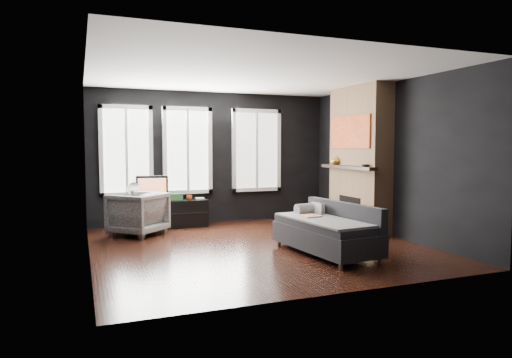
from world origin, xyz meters
name	(u,v)px	position (x,y,z in m)	size (l,w,h in m)	color
floor	(257,246)	(0.00, 0.00, 0.00)	(5.00, 5.00, 0.00)	black
ceiling	(257,74)	(0.00, 0.00, 2.70)	(5.00, 5.00, 0.00)	white
wall_back	(213,158)	(0.00, 2.50, 1.35)	(5.00, 0.02, 2.70)	black
wall_left	(87,164)	(-2.50, 0.00, 1.35)	(0.02, 5.00, 2.70)	black
wall_right	(389,160)	(2.50, 0.00, 1.35)	(0.02, 5.00, 2.70)	black
windows	(192,107)	(-0.45, 2.46, 2.38)	(4.00, 0.16, 1.76)	white
fireplace	(360,159)	(2.30, 0.60, 1.35)	(0.70, 1.62, 2.70)	#93724C
sofa	(325,229)	(0.75, -0.86, 0.38)	(0.88, 1.76, 0.76)	#242527
stripe_pillow	(318,212)	(0.89, -0.37, 0.55)	(0.07, 0.30, 0.30)	gray
armchair	(138,211)	(-1.66, 1.63, 0.42)	(0.82, 0.77, 0.85)	silver
media_console	(167,214)	(-1.02, 2.24, 0.27)	(1.55, 0.49, 0.53)	black
monitor	(152,187)	(-1.30, 2.24, 0.81)	(0.62, 0.13, 0.55)	black
desk_fan	(134,192)	(-1.64, 2.27, 0.72)	(0.27, 0.27, 0.38)	#A9A9A9
mug	(189,197)	(-0.59, 2.20, 0.59)	(0.11, 0.09, 0.11)	#DE4D1A
book	(196,193)	(-0.44, 2.27, 0.65)	(0.17, 0.02, 0.23)	#BAA792
storage_box	(176,197)	(-0.84, 2.21, 0.60)	(0.23, 0.15, 0.12)	#2E6931
mantel_vase	(335,160)	(2.05, 1.05, 1.31)	(0.17, 0.17, 0.17)	gold
mantel_clock	(365,166)	(2.05, 0.05, 1.25)	(0.13, 0.13, 0.04)	black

